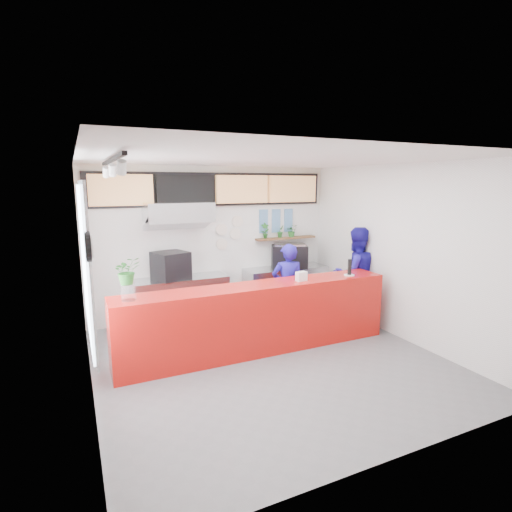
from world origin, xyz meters
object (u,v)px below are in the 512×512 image
object	(u,v)px
service_counter	(258,318)
staff_center	(288,287)
pepper_mill	(350,267)
panini_oven	(171,265)
espresso_machine	(289,256)
staff_right	(355,274)

from	to	relation	value
service_counter	staff_center	xyz separation A→B (m)	(0.89, 0.64, 0.25)
staff_center	pepper_mill	size ratio (longest dim) A/B	5.96
service_counter	panini_oven	xyz separation A→B (m)	(-0.97, 1.80, 0.61)
panini_oven	pepper_mill	size ratio (longest dim) A/B	2.11
espresso_machine	staff_center	world-z (taller)	staff_center
panini_oven	staff_center	distance (m)	2.22
staff_center	pepper_mill	bearing A→B (deg)	154.05
staff_center	espresso_machine	bearing A→B (deg)	-104.53
service_counter	espresso_machine	size ratio (longest dim) A/B	6.09
service_counter	pepper_mill	distance (m)	1.84
staff_right	service_counter	bearing A→B (deg)	22.25
panini_oven	service_counter	bearing A→B (deg)	-79.89
service_counter	staff_right	world-z (taller)	staff_right
staff_right	espresso_machine	bearing A→B (deg)	-49.59
pepper_mill	staff_right	bearing A→B (deg)	44.42
service_counter	espresso_machine	world-z (taller)	espresso_machine
staff_right	pepper_mill	distance (m)	0.95
service_counter	pepper_mill	size ratio (longest dim) A/B	16.72
service_counter	pepper_mill	world-z (taller)	pepper_mill
espresso_machine	staff_center	distance (m)	1.39
panini_oven	pepper_mill	bearing A→B (deg)	-53.38
staff_right	pepper_mill	world-z (taller)	staff_right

